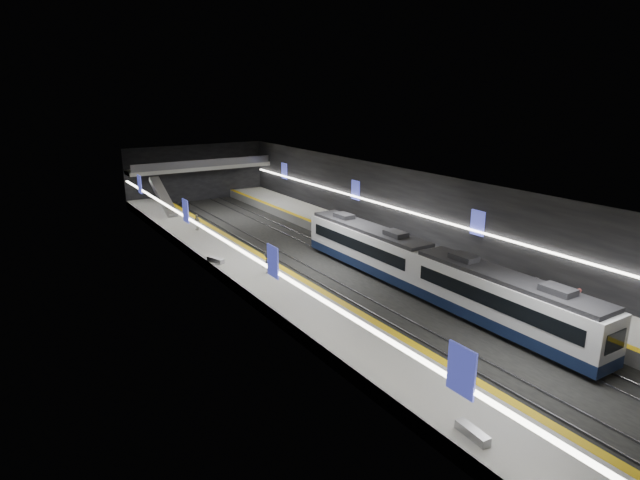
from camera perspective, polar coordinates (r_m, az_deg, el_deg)
ground at (r=48.85m, az=1.13°, el=-2.86°), size 70.00×70.00×0.00m
ceiling at (r=46.88m, az=1.19°, el=6.43°), size 20.00×70.00×0.04m
wall_left at (r=43.22m, az=-9.99°, el=-0.08°), size 0.04×70.00×8.00m
wall_right at (r=53.71m, az=10.13°, el=3.07°), size 0.04×70.00×8.00m
wall_back at (r=78.77m, az=-13.05°, el=6.99°), size 20.00×0.04×8.00m
platform_left at (r=45.24m, az=-6.85°, el=-3.88°), size 5.00×70.00×1.00m
tile_surface_left at (r=45.07m, az=-6.87°, el=-3.27°), size 5.00×70.00×0.02m
tactile_strip_left at (r=45.98m, az=-4.40°, el=-2.79°), size 0.60×70.00×0.02m
platform_right at (r=52.99m, az=7.94°, el=-0.93°), size 5.00×70.00×1.00m
tile_surface_right at (r=52.85m, az=7.96°, el=-0.40°), size 5.00×70.00×0.02m
tactile_strip_right at (r=51.51m, az=6.08°, el=-0.76°), size 0.60×70.00×0.02m
rails at (r=48.83m, az=1.13°, el=-2.79°), size 6.52×70.00×0.12m
train at (r=42.43m, az=11.22°, el=-3.01°), size 2.69×30.04×3.60m
ad_posters at (r=48.40m, az=0.51°, el=2.51°), size 19.94×53.50×2.20m
cove_light_left at (r=43.35m, az=-9.74°, el=-0.30°), size 0.25×68.60×0.12m
cove_light_right at (r=53.62m, az=9.96°, el=2.84°), size 0.25×68.60×0.12m
mezzanine_bridge at (r=76.68m, az=-12.58°, el=7.57°), size 20.00×3.00×1.50m
escalator at (r=68.28m, az=-16.40°, el=4.47°), size 1.20×7.50×3.92m
bench_left_near at (r=25.77m, az=15.95°, el=-19.17°), size 0.61×1.80×0.43m
bench_left_far at (r=47.68m, az=-11.07°, el=-2.11°), size 1.06×1.80×0.43m
bench_right_near at (r=45.32m, az=21.09°, el=-3.86°), size 0.86×1.94×0.46m
bench_right_far at (r=54.88m, az=8.81°, el=0.42°), size 0.63×1.85×0.44m
passenger_right_a at (r=40.20m, az=25.79°, el=-5.89°), size 0.52×0.72×1.82m
passenger_right_b at (r=38.76m, az=28.42°, el=-7.21°), size 0.98×0.94×1.60m
passenger_left_a at (r=58.70m, az=-12.99°, el=1.85°), size 0.66×1.07×1.70m
passenger_left_b at (r=44.16m, az=-5.62°, el=-2.43°), size 1.32×1.06×1.78m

